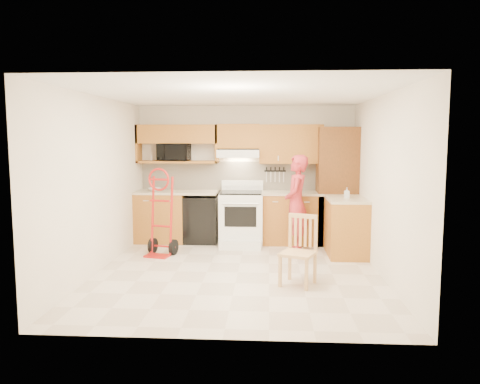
# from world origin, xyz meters

# --- Properties ---
(floor) EXTENTS (4.00, 4.50, 0.02)m
(floor) POSITION_xyz_m (0.00, 0.00, -0.01)
(floor) COLOR #BDAB96
(floor) RESTS_ON ground
(ceiling) EXTENTS (4.00, 4.50, 0.02)m
(ceiling) POSITION_xyz_m (0.00, 0.00, 2.51)
(ceiling) COLOR white
(ceiling) RESTS_ON ground
(wall_back) EXTENTS (4.00, 0.02, 2.50)m
(wall_back) POSITION_xyz_m (0.00, 2.26, 1.25)
(wall_back) COLOR white
(wall_back) RESTS_ON ground
(wall_front) EXTENTS (4.00, 0.02, 2.50)m
(wall_front) POSITION_xyz_m (0.00, -2.26, 1.25)
(wall_front) COLOR white
(wall_front) RESTS_ON ground
(wall_left) EXTENTS (0.02, 4.50, 2.50)m
(wall_left) POSITION_xyz_m (-2.01, 0.00, 1.25)
(wall_left) COLOR white
(wall_left) RESTS_ON ground
(wall_right) EXTENTS (0.02, 4.50, 2.50)m
(wall_right) POSITION_xyz_m (2.01, 0.00, 1.25)
(wall_right) COLOR white
(wall_right) RESTS_ON ground
(backsplash) EXTENTS (3.92, 0.03, 0.55)m
(backsplash) POSITION_xyz_m (0.00, 2.23, 1.20)
(backsplash) COLOR beige
(backsplash) RESTS_ON wall_back
(lower_cab_left) EXTENTS (0.90, 0.60, 0.90)m
(lower_cab_left) POSITION_xyz_m (-1.55, 1.95, 0.45)
(lower_cab_left) COLOR #B06625
(lower_cab_left) RESTS_ON ground
(dishwasher) EXTENTS (0.60, 0.60, 0.85)m
(dishwasher) POSITION_xyz_m (-0.80, 1.95, 0.42)
(dishwasher) COLOR black
(dishwasher) RESTS_ON ground
(lower_cab_right) EXTENTS (1.14, 0.60, 0.90)m
(lower_cab_right) POSITION_xyz_m (0.83, 1.95, 0.45)
(lower_cab_right) COLOR #B06625
(lower_cab_right) RESTS_ON ground
(countertop_left) EXTENTS (1.50, 0.63, 0.04)m
(countertop_left) POSITION_xyz_m (-1.25, 1.95, 0.92)
(countertop_left) COLOR beige
(countertop_left) RESTS_ON lower_cab_left
(countertop_right) EXTENTS (1.14, 0.63, 0.04)m
(countertop_right) POSITION_xyz_m (0.83, 1.95, 0.92)
(countertop_right) COLOR beige
(countertop_right) RESTS_ON lower_cab_right
(cab_return_right) EXTENTS (0.60, 1.00, 0.90)m
(cab_return_right) POSITION_xyz_m (1.70, 1.15, 0.45)
(cab_return_right) COLOR #B06625
(cab_return_right) RESTS_ON ground
(countertop_return) EXTENTS (0.63, 1.00, 0.04)m
(countertop_return) POSITION_xyz_m (1.70, 1.15, 0.92)
(countertop_return) COLOR beige
(countertop_return) RESTS_ON cab_return_right
(pantry_tall) EXTENTS (0.70, 0.60, 2.10)m
(pantry_tall) POSITION_xyz_m (1.65, 1.95, 1.05)
(pantry_tall) COLOR brown
(pantry_tall) RESTS_ON ground
(upper_cab_left) EXTENTS (1.50, 0.33, 0.34)m
(upper_cab_left) POSITION_xyz_m (-1.25, 2.08, 1.98)
(upper_cab_left) COLOR #B06625
(upper_cab_left) RESTS_ON wall_back
(upper_shelf_mw) EXTENTS (1.50, 0.33, 0.04)m
(upper_shelf_mw) POSITION_xyz_m (-1.25, 2.08, 1.47)
(upper_shelf_mw) COLOR #B06625
(upper_shelf_mw) RESTS_ON wall_back
(upper_cab_center) EXTENTS (0.76, 0.33, 0.44)m
(upper_cab_center) POSITION_xyz_m (-0.12, 2.08, 1.94)
(upper_cab_center) COLOR #B06625
(upper_cab_center) RESTS_ON wall_back
(upper_cab_right) EXTENTS (1.14, 0.33, 0.70)m
(upper_cab_right) POSITION_xyz_m (0.83, 2.08, 1.80)
(upper_cab_right) COLOR #B06625
(upper_cab_right) RESTS_ON wall_back
(range_hood) EXTENTS (0.76, 0.46, 0.14)m
(range_hood) POSITION_xyz_m (-0.12, 2.02, 1.63)
(range_hood) COLOR white
(range_hood) RESTS_ON wall_back
(knife_strip) EXTENTS (0.40, 0.05, 0.29)m
(knife_strip) POSITION_xyz_m (0.55, 2.21, 1.24)
(knife_strip) COLOR black
(knife_strip) RESTS_ON backsplash
(microwave) EXTENTS (0.59, 0.41, 0.32)m
(microwave) POSITION_xyz_m (-1.32, 2.08, 1.65)
(microwave) COLOR black
(microwave) RESTS_ON upper_shelf_mw
(range) EXTENTS (0.77, 1.01, 1.13)m
(range) POSITION_xyz_m (-0.05, 1.75, 0.56)
(range) COLOR white
(range) RESTS_ON ground
(person) EXTENTS (0.47, 0.64, 1.63)m
(person) POSITION_xyz_m (0.90, 1.31, 0.82)
(person) COLOR #B92D34
(person) RESTS_ON ground
(hand_truck) EXTENTS (0.61, 0.58, 1.29)m
(hand_truck) POSITION_xyz_m (-1.33, 0.90, 0.64)
(hand_truck) COLOR red
(hand_truck) RESTS_ON ground
(dining_chair) EXTENTS (0.55, 0.57, 0.91)m
(dining_chair) POSITION_xyz_m (0.82, -0.52, 0.46)
(dining_chair) COLOR tan
(dining_chair) RESTS_ON ground
(soap_bottle) EXTENTS (0.08, 0.08, 0.17)m
(soap_bottle) POSITION_xyz_m (1.70, 1.15, 1.03)
(soap_bottle) COLOR white
(soap_bottle) RESTS_ON countertop_return
(bowl) EXTENTS (0.29, 0.29, 0.06)m
(bowl) POSITION_xyz_m (-1.66, 1.95, 0.97)
(bowl) COLOR white
(bowl) RESTS_ON countertop_left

